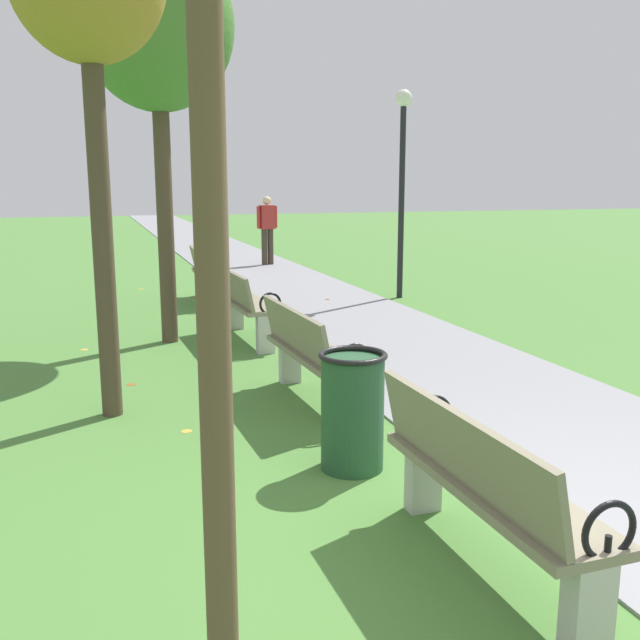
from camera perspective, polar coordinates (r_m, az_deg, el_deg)
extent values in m
plane|color=#4C7F38|center=(4.27, 18.37, -17.28)|extent=(80.00, 80.00, 0.00)
cube|color=gray|center=(21.37, -8.47, 5.69)|extent=(2.46, 44.00, 0.02)
cube|color=gray|center=(3.79, 13.71, -12.82)|extent=(0.47, 1.61, 0.05)
cube|color=gray|center=(3.61, 11.30, -10.08)|extent=(0.15, 1.60, 0.40)
cube|color=#B7B5AD|center=(3.39, 20.74, -21.14)|extent=(0.20, 0.12, 0.45)
cube|color=#B7B5AD|center=(4.47, 8.33, -12.27)|extent=(0.20, 0.12, 0.45)
torus|color=black|center=(3.23, 22.28, -15.48)|extent=(0.27, 0.03, 0.27)
cylinder|color=black|center=(3.27, 22.18, -16.74)|extent=(0.03, 0.03, 0.12)
torus|color=black|center=(4.39, 9.05, -7.67)|extent=(0.27, 0.03, 0.27)
cylinder|color=black|center=(4.41, 9.02, -8.65)|extent=(0.03, 0.03, 0.12)
cube|color=gray|center=(6.36, -0.40, -2.67)|extent=(0.51, 1.62, 0.05)
cube|color=gray|center=(6.25, -2.04, -0.81)|extent=(0.19, 1.60, 0.40)
cube|color=#B7B5AD|center=(5.77, 2.15, -6.73)|extent=(0.20, 0.13, 0.45)
cube|color=#B7B5AD|center=(7.10, -2.45, -3.29)|extent=(0.20, 0.13, 0.45)
torus|color=black|center=(5.67, 2.82, -3.20)|extent=(0.27, 0.04, 0.27)
cylinder|color=black|center=(5.69, 2.81, -3.98)|extent=(0.03, 0.03, 0.12)
torus|color=black|center=(7.06, -2.07, -0.34)|extent=(0.27, 0.04, 0.27)
cylinder|color=black|center=(7.07, -2.06, -0.98)|extent=(0.03, 0.03, 0.12)
cube|color=gray|center=(8.98, -5.76, 1.34)|extent=(0.50, 1.62, 0.05)
cube|color=gray|center=(8.90, -6.97, 2.69)|extent=(0.19, 1.60, 0.40)
cube|color=#B7B5AD|center=(8.32, -4.43, -1.16)|extent=(0.20, 0.13, 0.45)
cube|color=#B7B5AD|center=(9.73, -6.84, 0.58)|extent=(0.20, 0.13, 0.45)
torus|color=black|center=(8.25, -4.03, 1.32)|extent=(0.27, 0.04, 0.27)
cylinder|color=black|center=(8.26, -4.02, 0.77)|extent=(0.03, 0.03, 0.12)
torus|color=black|center=(9.70, -6.57, 2.75)|extent=(0.27, 0.04, 0.27)
cylinder|color=black|center=(9.71, -6.56, 2.28)|extent=(0.03, 0.03, 0.12)
cube|color=gray|center=(11.93, -8.90, 3.69)|extent=(0.52, 1.62, 0.05)
cube|color=gray|center=(11.88, -9.85, 4.72)|extent=(0.20, 1.60, 0.40)
cube|color=#B7B5AD|center=(11.23, -8.43, 1.96)|extent=(0.21, 0.13, 0.45)
cube|color=#B7B5AD|center=(12.69, -9.25, 2.98)|extent=(0.21, 0.13, 0.45)
torus|color=black|center=(11.17, -8.17, 3.81)|extent=(0.27, 0.04, 0.27)
cylinder|color=black|center=(11.18, -8.16, 3.40)|extent=(0.03, 0.03, 0.12)
torus|color=black|center=(12.67, -9.05, 4.64)|extent=(0.27, 0.04, 0.27)
cylinder|color=black|center=(12.68, -9.03, 4.28)|extent=(0.03, 0.03, 0.12)
cylinder|color=brown|center=(2.46, -8.72, 4.92)|extent=(0.12, 0.12, 3.46)
cylinder|color=#4C3D2D|center=(6.16, -17.15, 6.69)|extent=(0.17, 0.17, 3.14)
cylinder|color=#4C3D2D|center=(8.94, -12.39, 8.21)|extent=(0.20, 0.20, 3.15)
ellipsoid|color=#477A33|center=(9.10, -13.01, 22.21)|extent=(1.80, 1.80, 1.98)
cylinder|color=#3D3328|center=(17.13, -4.01, 5.92)|extent=(0.14, 0.14, 0.85)
cylinder|color=#3D3328|center=(17.06, -4.50, 5.90)|extent=(0.14, 0.14, 0.85)
cube|color=#B22D2D|center=(17.05, -4.29, 8.27)|extent=(0.38, 0.28, 0.56)
sphere|color=beige|center=(17.03, -4.31, 9.58)|extent=(0.20, 0.20, 0.20)
cylinder|color=#B22D2D|center=(17.14, -3.61, 8.30)|extent=(0.09, 0.09, 0.52)
cylinder|color=#B22D2D|center=(16.96, -4.97, 8.25)|extent=(0.09, 0.09, 0.52)
cylinder|color=#234C2D|center=(4.97, 2.63, -7.56)|extent=(0.44, 0.44, 0.80)
torus|color=black|center=(4.86, 2.67, -2.86)|extent=(0.48, 0.48, 0.04)
cylinder|color=black|center=(12.24, 6.58, 9.22)|extent=(0.10, 0.10, 3.20)
sphere|color=white|center=(12.30, 6.77, 17.35)|extent=(0.28, 0.28, 0.28)
cylinder|color=#93511E|center=(12.50, -10.20, 1.80)|extent=(0.10, 0.10, 0.00)
cylinder|color=gold|center=(5.90, -10.70, -8.78)|extent=(0.12, 0.12, 0.00)
cylinder|color=#93511E|center=(7.32, -14.98, -5.04)|extent=(0.10, 0.10, 0.00)
cylinder|color=#93511E|center=(7.31, -9.20, -4.81)|extent=(0.11, 0.11, 0.00)
cylinder|color=#BC842D|center=(13.71, -14.25, 2.45)|extent=(0.14, 0.14, 0.00)
cylinder|color=gold|center=(6.06, 9.61, -8.00)|extent=(0.15, 0.15, 0.00)
cylinder|color=#AD6B23|center=(13.99, -9.70, 2.80)|extent=(0.16, 0.16, 0.00)
cylinder|color=gold|center=(8.97, -18.46, -2.27)|extent=(0.13, 0.13, 0.00)
cylinder|color=gold|center=(4.40, 19.83, -16.16)|extent=(0.13, 0.13, 0.00)
cylinder|color=#93511E|center=(12.00, 0.58, 1.69)|extent=(0.10, 0.10, 0.00)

